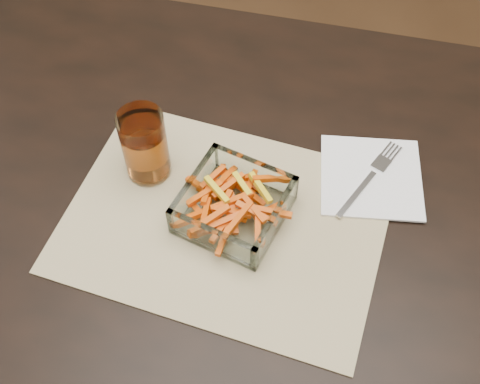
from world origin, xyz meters
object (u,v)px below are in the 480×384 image
(dining_table, at_px, (304,259))
(fork, at_px, (371,176))
(glass_bowl, at_px, (234,207))
(tumbler, at_px, (145,147))

(dining_table, distance_m, fork, 0.16)
(glass_bowl, bearing_deg, dining_table, 0.88)
(dining_table, height_order, tumbler, tumbler)
(tumbler, xyz_separation_m, fork, (0.33, 0.06, -0.05))
(dining_table, distance_m, glass_bowl, 0.16)
(fork, bearing_deg, tumbler, -145.04)
(fork, bearing_deg, glass_bowl, -124.42)
(tumbler, bearing_deg, fork, 10.27)
(tumbler, bearing_deg, dining_table, -10.88)
(dining_table, distance_m, tumbler, 0.30)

